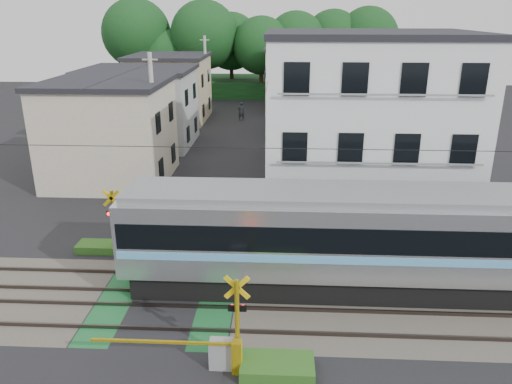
# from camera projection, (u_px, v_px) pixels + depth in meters

# --- Properties ---
(ground) EXTENTS (120.00, 120.00, 0.00)m
(ground) POSITION_uv_depth(u_px,v_px,m) (167.00, 300.00, 18.71)
(ground) COLOR black
(track_bed) EXTENTS (120.00, 120.00, 0.14)m
(track_bed) POSITION_uv_depth(u_px,v_px,m) (166.00, 299.00, 18.69)
(track_bed) COLOR #47423A
(track_bed) RESTS_ON ground
(crossing_signal_near) EXTENTS (4.74, 0.65, 3.09)m
(crossing_signal_near) POSITION_uv_depth(u_px,v_px,m) (224.00, 348.00, 14.91)
(crossing_signal_near) COLOR yellow
(crossing_signal_near) RESTS_ON ground
(crossing_signal_far) EXTENTS (4.74, 0.65, 3.09)m
(crossing_signal_far) POSITION_uv_depth(u_px,v_px,m) (126.00, 239.00, 22.02)
(crossing_signal_far) COLOR yellow
(crossing_signal_far) RESTS_ON ground
(apartment_block) EXTENTS (10.20, 8.36, 9.30)m
(apartment_block) POSITION_uv_depth(u_px,v_px,m) (365.00, 126.00, 25.61)
(apartment_block) COLOR white
(apartment_block) RESTS_ON ground
(houses_row) EXTENTS (22.07, 31.35, 6.80)m
(houses_row) POSITION_uv_depth(u_px,v_px,m) (235.00, 99.00, 41.92)
(houses_row) COLOR beige
(houses_row) RESTS_ON ground
(tree_hill) EXTENTS (40.00, 12.87, 11.82)m
(tree_hill) POSITION_uv_depth(u_px,v_px,m) (249.00, 49.00, 62.00)
(tree_hill) COLOR #143E18
(tree_hill) RESTS_ON ground
(catenary) EXTENTS (60.00, 5.04, 7.00)m
(catenary) POSITION_uv_depth(u_px,v_px,m) (332.00, 211.00, 17.18)
(catenary) COLOR #2D2D33
(catenary) RESTS_ON ground
(utility_poles) EXTENTS (7.90, 42.00, 8.00)m
(utility_poles) POSITION_uv_depth(u_px,v_px,m) (215.00, 94.00, 38.97)
(utility_poles) COLOR #A5A5A0
(utility_poles) RESTS_ON ground
(pedestrian) EXTENTS (0.77, 0.61, 1.85)m
(pedestrian) POSITION_uv_depth(u_px,v_px,m) (241.00, 111.00, 49.14)
(pedestrian) COLOR #2B3036
(pedestrian) RESTS_ON ground
(weed_patches) EXTENTS (10.25, 8.80, 0.40)m
(weed_patches) POSITION_uv_depth(u_px,v_px,m) (213.00, 298.00, 18.47)
(weed_patches) COLOR #2D5E1E
(weed_patches) RESTS_ON ground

